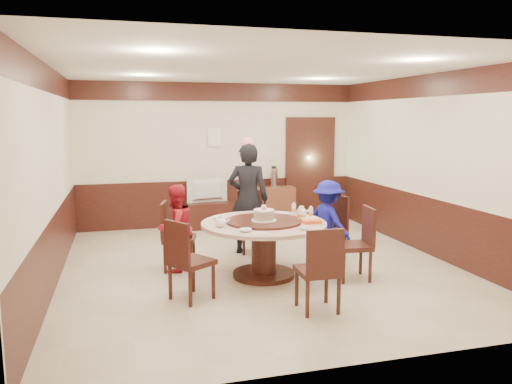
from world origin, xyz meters
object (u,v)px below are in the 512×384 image
object	(u,v)px
television	(209,190)
thermos	(274,178)
person_red	(176,228)
birthday_cake	(264,215)
person_blue	(328,222)
tv_stand	(209,215)
side_cabinet	(274,205)
person_standing	(248,199)
banquet_table	(264,238)
shrimp_platter	(312,223)

from	to	relation	value
television	thermos	size ratio (longest dim) A/B	2.14
person_red	birthday_cake	xyz separation A→B (m)	(1.10, -0.60, 0.24)
person_blue	tv_stand	size ratio (longest dim) A/B	1.44
birthday_cake	side_cabinet	world-z (taller)	birthday_cake
person_standing	television	size ratio (longest dim) A/B	2.15
tv_stand	banquet_table	bearing A→B (deg)	-86.39
person_standing	thermos	distance (m)	2.26
person_standing	banquet_table	bearing A→B (deg)	109.87
shrimp_platter	thermos	xyz separation A→B (m)	(0.57, 3.53, 0.16)
person_red	person_standing	bearing A→B (deg)	172.64
person_red	person_blue	size ratio (longest dim) A/B	1.00
thermos	banquet_table	bearing A→B (deg)	-109.41
banquet_table	birthday_cake	xyz separation A→B (m)	(-0.01, -0.05, 0.32)
tv_stand	thermos	xyz separation A→B (m)	(1.33, 0.03, 0.69)
person_red	television	size ratio (longest dim) A/B	1.50
person_blue	birthday_cake	xyz separation A→B (m)	(-1.11, -0.43, 0.24)
person_red	birthday_cake	bearing A→B (deg)	115.85
banquet_table	tv_stand	world-z (taller)	banquet_table
person_blue	tv_stand	xyz separation A→B (m)	(-1.30, 2.80, -0.36)
birthday_cake	tv_stand	xyz separation A→B (m)	(-0.19, 3.23, -0.61)
birthday_cake	person_blue	bearing A→B (deg)	21.16
birthday_cake	television	size ratio (longest dim) A/B	0.41
banquet_table	shrimp_platter	world-z (taller)	shrimp_platter
shrimp_platter	side_cabinet	size ratio (longest dim) A/B	0.38
banquet_table	person_blue	size ratio (longest dim) A/B	1.37
person_blue	person_standing	bearing A→B (deg)	28.91
person_red	side_cabinet	bearing A→B (deg)	-165.81
shrimp_platter	tv_stand	bearing A→B (deg)	102.26
banquet_table	television	size ratio (longest dim) A/B	2.06
person_red	tv_stand	xyz separation A→B (m)	(0.92, 2.62, -0.36)
tv_stand	television	size ratio (longest dim) A/B	1.04
person_blue	television	world-z (taller)	person_blue
person_standing	side_cabinet	xyz separation A→B (m)	(1.05, 2.01, -0.50)
person_standing	thermos	xyz separation A→B (m)	(1.04, 2.01, 0.07)
shrimp_platter	tv_stand	xyz separation A→B (m)	(-0.76, 3.50, -0.53)
shrimp_platter	thermos	bearing A→B (deg)	80.78
shrimp_platter	side_cabinet	distance (m)	3.60
person_red	person_blue	world-z (taller)	person_blue
birthday_cake	thermos	xyz separation A→B (m)	(1.14, 3.26, 0.08)
television	shrimp_platter	bearing A→B (deg)	92.78
banquet_table	shrimp_platter	xyz separation A→B (m)	(0.56, -0.32, 0.24)
birthday_cake	side_cabinet	bearing A→B (deg)	70.54
birthday_cake	person_standing	bearing A→B (deg)	85.29
person_standing	television	bearing A→B (deg)	-57.55
side_cabinet	shrimp_platter	bearing A→B (deg)	-99.31
tv_stand	thermos	distance (m)	1.50
person_red	side_cabinet	xyz separation A→B (m)	(2.25, 2.65, -0.24)
person_standing	shrimp_platter	xyz separation A→B (m)	(0.47, -1.52, -0.10)
person_red	thermos	bearing A→B (deg)	-165.74
side_cabinet	birthday_cake	bearing A→B (deg)	-109.46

